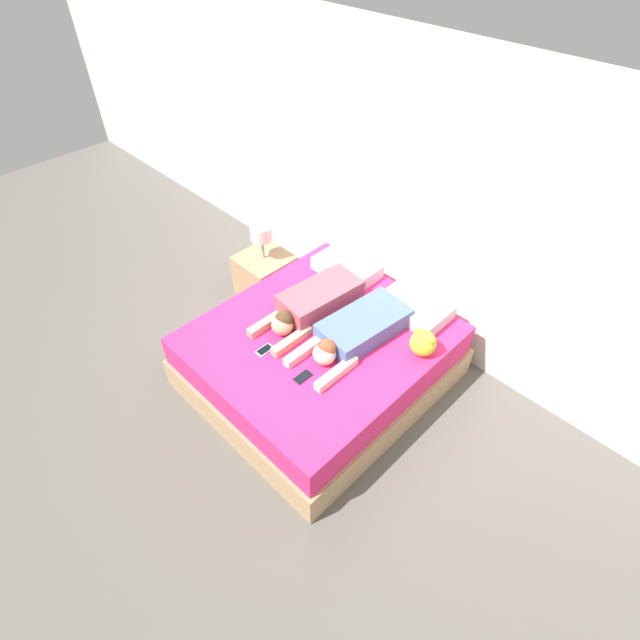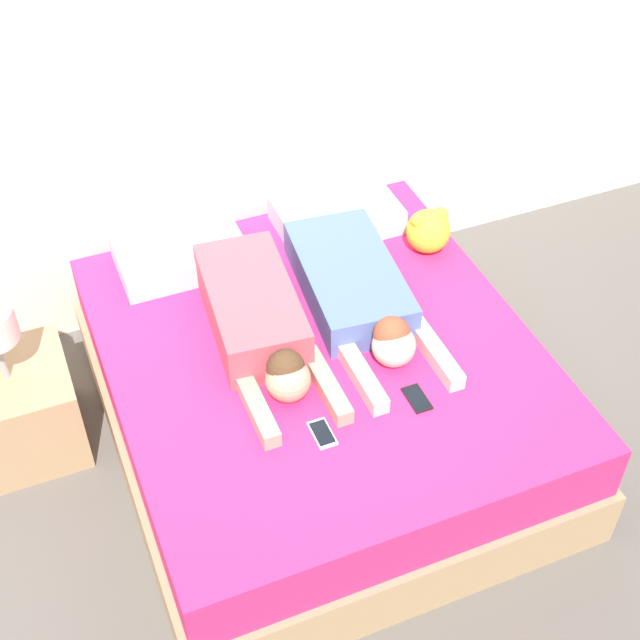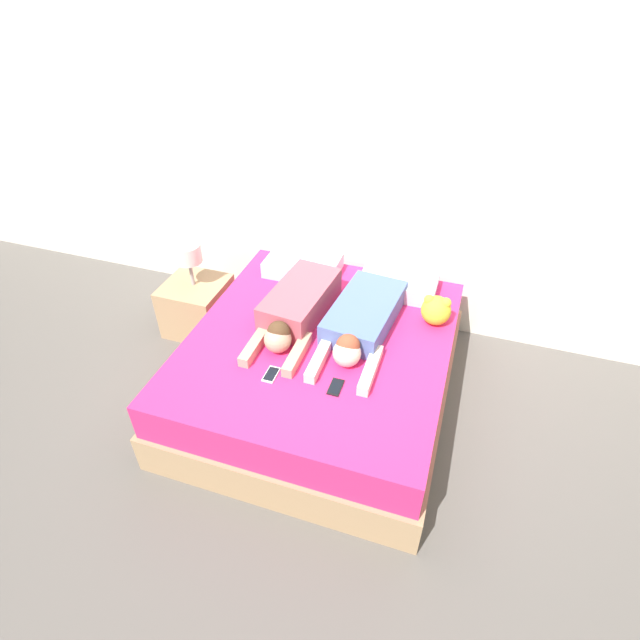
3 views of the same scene
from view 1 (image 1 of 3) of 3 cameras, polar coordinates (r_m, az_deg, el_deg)
name	(u,v)px [view 1 (image 1 of 3)]	position (r m, az deg, el deg)	size (l,w,h in m)	color
ground_plane	(320,378)	(4.51, 0.00, -6.63)	(12.00, 12.00, 0.00)	#5B5651
wall_back	(416,203)	(4.37, 10.97, 12.97)	(12.00, 0.06, 2.60)	silver
bed	(320,357)	(4.30, 0.00, -4.24)	(1.80, 1.99, 0.57)	tan
pillow_head_left	(347,267)	(4.67, 3.07, 6.02)	(0.58, 0.38, 0.13)	silver
pillow_head_right	(415,307)	(4.31, 10.75, 1.44)	(0.58, 0.38, 0.13)	silver
person_left	(313,303)	(4.21, -0.82, 1.91)	(0.41, 1.04, 0.21)	#B24C59
person_right	(356,331)	(4.00, 4.10, -1.26)	(0.47, 1.10, 0.21)	#4C66A5
cell_phone_left	(265,350)	(3.98, -6.34, -3.42)	(0.07, 0.14, 0.01)	silver
cell_phone_right	(303,377)	(3.78, -1.96, -6.52)	(0.07, 0.14, 0.01)	black
plush_toy	(423,343)	(3.95, 11.70, -2.54)	(0.21, 0.21, 0.22)	yellow
nightstand	(265,273)	(5.24, -6.30, 5.40)	(0.50, 0.50, 0.82)	tan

